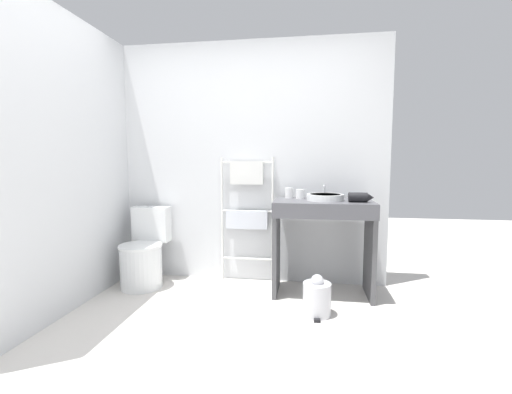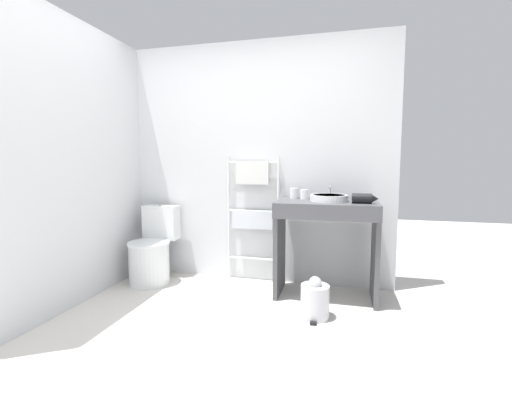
# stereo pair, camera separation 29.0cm
# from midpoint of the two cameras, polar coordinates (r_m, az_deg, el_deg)

# --- Properties ---
(ground_plane) EXTENTS (12.00, 12.00, 0.00)m
(ground_plane) POSITION_cam_midpoint_polar(r_m,az_deg,el_deg) (2.38, -7.42, -25.56)
(ground_plane) COLOR silver
(wall_back) EXTENTS (2.84, 0.12, 2.45)m
(wall_back) POSITION_cam_midpoint_polar(r_m,az_deg,el_deg) (3.59, 1.94, 5.65)
(wall_back) COLOR silver
(wall_back) RESTS_ON ground_plane
(wall_side) EXTENTS (0.12, 2.31, 2.45)m
(wall_side) POSITION_cam_midpoint_polar(r_m,az_deg,el_deg) (3.41, -24.48, 5.13)
(wall_side) COLOR silver
(wall_side) RESTS_ON ground_plane
(toilet) EXTENTS (0.41, 0.55, 0.78)m
(toilet) POSITION_cam_midpoint_polar(r_m,az_deg,el_deg) (3.69, -14.76, -8.98)
(toilet) COLOR white
(toilet) RESTS_ON ground_plane
(towel_radiator) EXTENTS (0.55, 0.06, 1.29)m
(towel_radiator) POSITION_cam_midpoint_polar(r_m,az_deg,el_deg) (3.50, 1.80, -0.88)
(towel_radiator) COLOR white
(towel_radiator) RESTS_ON ground_plane
(vanity_counter) EXTENTS (0.90, 0.53, 0.89)m
(vanity_counter) POSITION_cam_midpoint_polar(r_m,az_deg,el_deg) (3.20, 14.19, -5.97)
(vanity_counter) COLOR #4C4C51
(vanity_counter) RESTS_ON ground_plane
(sink_basin) EXTENTS (0.34, 0.34, 0.06)m
(sink_basin) POSITION_cam_midpoint_polar(r_m,az_deg,el_deg) (3.18, 14.64, -0.13)
(sink_basin) COLOR white
(sink_basin) RESTS_ON vanity_counter
(faucet) EXTENTS (0.02, 0.10, 0.13)m
(faucet) POSITION_cam_midpoint_polar(r_m,az_deg,el_deg) (3.36, 14.64, 1.06)
(faucet) COLOR silver
(faucet) RESTS_ON vanity_counter
(cup_near_wall) EXTENTS (0.08, 0.08, 0.10)m
(cup_near_wall) POSITION_cam_midpoint_polar(r_m,az_deg,el_deg) (3.35, 8.82, 0.62)
(cup_near_wall) COLOR white
(cup_near_wall) RESTS_ON vanity_counter
(cup_near_edge) EXTENTS (0.08, 0.08, 0.09)m
(cup_near_edge) POSITION_cam_midpoint_polar(r_m,az_deg,el_deg) (3.30, 10.60, 0.42)
(cup_near_edge) COLOR white
(cup_near_edge) RESTS_ON vanity_counter
(hair_dryer) EXTENTS (0.22, 0.17, 0.09)m
(hair_dryer) POSITION_cam_midpoint_polar(r_m,az_deg,el_deg) (3.10, 20.04, -0.22)
(hair_dryer) COLOR black
(hair_dryer) RESTS_ON vanity_counter
(trash_bin) EXTENTS (0.23, 0.26, 0.34)m
(trash_bin) POSITION_cam_midpoint_polar(r_m,az_deg,el_deg) (2.90, 12.76, -16.48)
(trash_bin) COLOR silver
(trash_bin) RESTS_ON ground_plane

